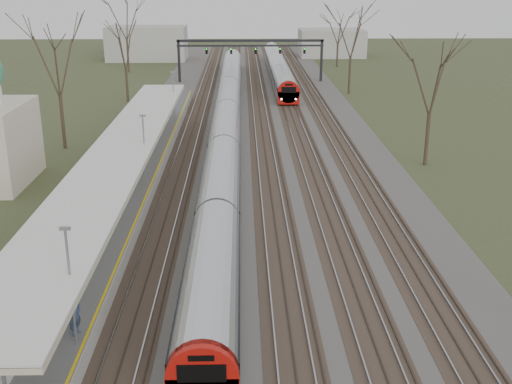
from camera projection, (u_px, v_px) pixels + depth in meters
track_bed at (255, 129)px, 64.78m from camera, size 24.00×160.00×0.22m
platform at (135, 178)px, 47.89m from camera, size 3.50×69.00×1.00m
canopy at (122, 150)px, 42.51m from camera, size 4.10×50.00×3.11m
signal_gantry at (251, 48)px, 91.58m from camera, size 21.00×0.59×6.08m
tree_west_far at (56, 59)px, 55.21m from camera, size 5.50×5.50×11.33m
tree_east_far at (433, 77)px, 50.44m from camera, size 5.00×5.00×10.30m
train_near at (227, 115)px, 64.60m from camera, size 2.62×90.21×3.05m
train_far at (278, 68)px, 96.56m from camera, size 2.62×45.21×3.05m
passenger at (75, 314)px, 25.94m from camera, size 0.68×0.82×1.93m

